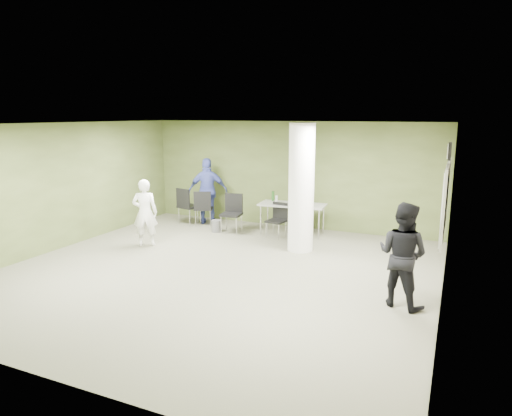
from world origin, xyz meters
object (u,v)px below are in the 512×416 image
at_px(chair_back_left, 187,203).
at_px(woman_white, 145,213).
at_px(folding_table, 292,206).
at_px(man_blue, 208,191).
at_px(man_black, 402,255).

bearing_deg(chair_back_left, woman_white, 109.85).
height_order(folding_table, chair_back_left, folding_table).
height_order(folding_table, man_blue, man_blue).
relative_size(woman_white, man_blue, 0.85).
bearing_deg(man_blue, folding_table, 151.90).
relative_size(woman_white, man_black, 0.93).
height_order(chair_back_left, man_black, man_black).
xyz_separation_m(folding_table, man_black, (3.05, -3.45, 0.10)).
bearing_deg(man_black, chair_back_left, -7.65).
bearing_deg(man_blue, woman_white, 60.42).
bearing_deg(man_black, woman_white, 9.53).
distance_m(chair_back_left, woman_white, 2.11).
distance_m(woman_white, man_blue, 2.50).
distance_m(chair_back_left, man_blue, 0.67).
relative_size(folding_table, chair_back_left, 1.67).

